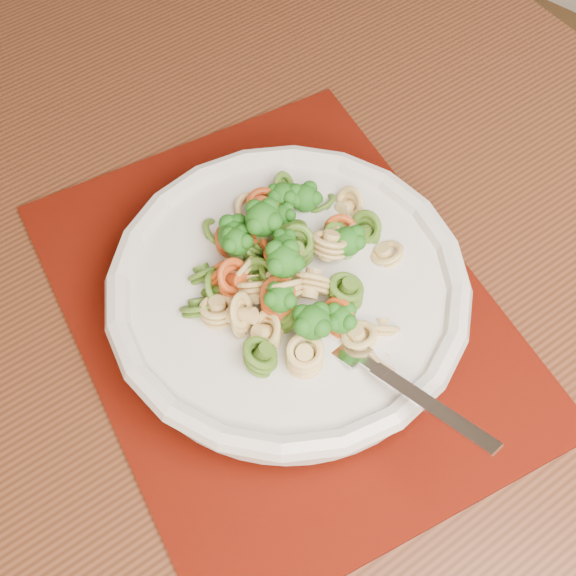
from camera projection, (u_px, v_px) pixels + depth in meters
The scene contains 5 objects.
dining_table at pixel (326, 351), 0.77m from camera, with size 1.45×1.14×0.75m.
placemat at pixel (282, 312), 0.66m from camera, with size 0.41×0.32×0.00m, color #521103.
pasta_bowl at pixel (288, 294), 0.63m from camera, with size 0.29×0.29×0.05m.
pasta_broccoli_heap at pixel (288, 284), 0.62m from camera, with size 0.24×0.24×0.06m, color tan, non-canonical shape.
fork at pixel (351, 352), 0.59m from camera, with size 0.19×0.02×0.01m, color silver, non-canonical shape.
Camera 1 is at (-0.57, 0.25, 1.32)m, focal length 50.00 mm.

